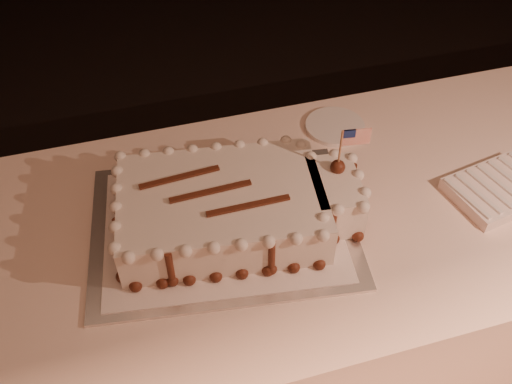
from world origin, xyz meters
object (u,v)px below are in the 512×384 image
object	(u,v)px
banquet_table	(302,298)
cake_board	(223,226)
napkin_stack	(498,189)
side_plate	(335,126)
sheet_cake	(236,207)

from	to	relation	value
banquet_table	cake_board	distance (m)	0.44
napkin_stack	side_plate	world-z (taller)	napkin_stack
napkin_stack	side_plate	size ratio (longest dim) A/B	1.56
cake_board	sheet_cake	distance (m)	0.07
banquet_table	sheet_cake	world-z (taller)	sheet_cake
banquet_table	side_plate	xyz separation A→B (m)	(0.17, 0.27, 0.38)
sheet_cake	cake_board	bearing A→B (deg)	172.56
banquet_table	cake_board	size ratio (longest dim) A/B	3.99
banquet_table	napkin_stack	world-z (taller)	napkin_stack
sheet_cake	napkin_stack	distance (m)	0.64
banquet_table	side_plate	world-z (taller)	side_plate
side_plate	sheet_cake	bearing A→B (deg)	-142.66
banquet_table	side_plate	distance (m)	0.50
banquet_table	sheet_cake	distance (m)	0.48
sheet_cake	napkin_stack	world-z (taller)	sheet_cake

